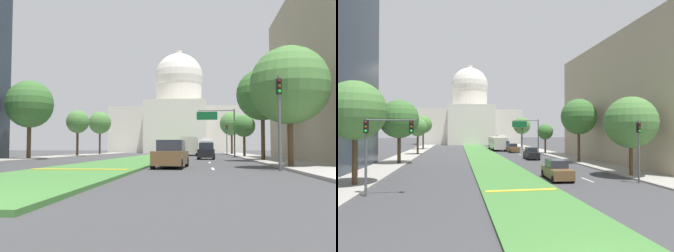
% 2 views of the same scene
% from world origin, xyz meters
% --- Properties ---
extents(ground_plane, '(260.00, 260.00, 0.00)m').
position_xyz_m(ground_plane, '(0.00, 47.97, 0.00)').
color(ground_plane, '#3D3D3F').
extents(grass_median, '(5.67, 86.35, 0.14)m').
position_xyz_m(grass_median, '(0.00, 43.18, 0.07)').
color(grass_median, '#427A38').
rests_on(grass_median, ground_plane).
extents(median_curb_nose, '(5.11, 0.50, 0.04)m').
position_xyz_m(median_curb_nose, '(0.00, 12.23, 0.16)').
color(median_curb_nose, gold).
rests_on(median_curb_nose, grass_median).
extents(lane_dashes_right, '(0.16, 69.31, 0.01)m').
position_xyz_m(lane_dashes_right, '(6.88, 48.79, 0.00)').
color(lane_dashes_right, silver).
rests_on(lane_dashes_right, ground_plane).
extents(sidewalk_left, '(4.00, 86.35, 0.15)m').
position_xyz_m(sidewalk_left, '(-12.92, 38.38, 0.07)').
color(sidewalk_left, '#9E9991').
rests_on(sidewalk_left, ground_plane).
extents(sidewalk_right, '(4.00, 86.35, 0.15)m').
position_xyz_m(sidewalk_right, '(12.92, 38.38, 0.07)').
color(sidewalk_right, '#9E9991').
rests_on(sidewalk_right, ground_plane).
extents(capitol_building, '(33.33, 29.67, 28.21)m').
position_xyz_m(capitol_building, '(0.00, 95.17, 9.03)').
color(capitol_building, silver).
rests_on(capitol_building, ground_plane).
extents(traffic_light_near_right, '(0.28, 0.35, 5.20)m').
position_xyz_m(traffic_light_near_right, '(10.42, 14.08, 3.31)').
color(traffic_light_near_right, '#515456').
rests_on(traffic_light_near_right, ground_plane).
extents(traffic_light_far_right, '(0.28, 0.35, 5.20)m').
position_xyz_m(traffic_light_far_right, '(10.42, 56.47, 3.31)').
color(traffic_light_far_right, '#515456').
rests_on(traffic_light_far_right, ground_plane).
extents(overhead_guide_sign, '(5.16, 0.20, 6.50)m').
position_xyz_m(overhead_guide_sign, '(8.76, 44.19, 4.63)').
color(overhead_guide_sign, '#515456').
rests_on(overhead_guide_sign, ground_plane).
extents(street_tree_right_near, '(4.87, 4.87, 7.58)m').
position_xyz_m(street_tree_right_near, '(11.66, 16.99, 5.13)').
color(street_tree_right_near, '#4C3823').
rests_on(street_tree_right_near, ground_plane).
extents(street_tree_left_mid, '(5.01, 5.01, 8.39)m').
position_xyz_m(street_tree_left_mid, '(-11.94, 31.40, 5.86)').
color(street_tree_left_mid, '#4C3823').
rests_on(street_tree_left_mid, ground_plane).
extents(street_tree_right_mid, '(4.91, 4.91, 8.76)m').
position_xyz_m(street_tree_right_mid, '(11.97, 29.20, 6.28)').
color(street_tree_right_mid, '#4C3823').
rests_on(street_tree_right_mid, ground_plane).
extents(street_tree_left_far, '(3.30, 3.30, 6.65)m').
position_xyz_m(street_tree_left_far, '(-11.50, 45.57, 4.96)').
color(street_tree_left_far, '#4C3823').
rests_on(street_tree_left_far, ground_plane).
extents(street_tree_right_far, '(2.95, 2.95, 5.65)m').
position_xyz_m(street_tree_right_far, '(11.87, 43.81, 4.14)').
color(street_tree_right_far, '#4C3823').
rests_on(street_tree_right_far, ground_plane).
extents(street_tree_left_distant, '(4.05, 4.05, 7.86)m').
position_xyz_m(street_tree_left_distant, '(-12.25, 60.12, 5.80)').
color(street_tree_left_distant, '#4C3823').
rests_on(street_tree_left_distant, ground_plane).
extents(street_tree_right_distant, '(4.35, 4.35, 7.88)m').
position_xyz_m(street_tree_right_distant, '(11.75, 62.84, 5.68)').
color(street_tree_right_distant, '#4C3823').
rests_on(street_tree_right_distant, ground_plane).
extents(sedan_lead_stopped, '(2.11, 4.52, 1.75)m').
position_xyz_m(sedan_lead_stopped, '(4.29, 16.91, 0.82)').
color(sedan_lead_stopped, brown).
rests_on(sedan_lead_stopped, ground_plane).
extents(sedan_midblock, '(2.03, 4.50, 1.83)m').
position_xyz_m(sedan_midblock, '(6.74, 34.83, 0.85)').
color(sedan_midblock, black).
rests_on(sedan_midblock, ground_plane).
extents(sedan_distant, '(2.13, 4.71, 1.76)m').
position_xyz_m(sedan_distant, '(6.65, 49.48, 0.82)').
color(sedan_distant, brown).
rests_on(sedan_distant, ground_plane).
extents(sedan_far_horizon, '(2.07, 4.44, 1.87)m').
position_xyz_m(sedan_far_horizon, '(7.14, 60.02, 0.86)').
color(sedan_far_horizon, navy).
rests_on(sedan_far_horizon, ground_plane).
extents(box_truck_delivery, '(2.40, 6.40, 3.20)m').
position_xyz_m(box_truck_delivery, '(7.16, 66.30, 1.68)').
color(box_truck_delivery, '#BCBCC1').
rests_on(box_truck_delivery, ground_plane).
extents(city_bus, '(2.62, 11.00, 2.95)m').
position_xyz_m(city_bus, '(4.29, 56.03, 1.77)').
color(city_bus, beige).
rests_on(city_bus, ground_plane).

